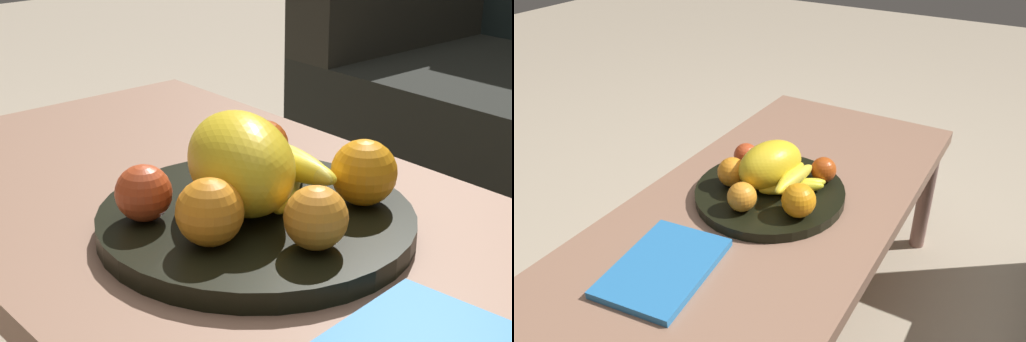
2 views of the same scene
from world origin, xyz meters
The scene contains 11 objects.
ground_plane centered at (0.00, 0.00, 0.00)m, with size 8.00×8.00×0.00m, color tan.
coffee_table centered at (0.00, 0.00, 0.39)m, with size 1.29×0.60×0.43m.
fruit_bowl centered at (-0.04, -0.01, 0.44)m, with size 0.37×0.37×0.03m, color black.
melon_large_front centered at (-0.05, -0.02, 0.51)m, with size 0.18×0.11×0.11m, color yellow.
orange_front centered at (0.07, -0.02, 0.49)m, with size 0.07×0.07×0.07m, color orange.
orange_left centered at (0.03, 0.10, 0.50)m, with size 0.08×0.08×0.08m, color orange.
orange_right centered at (-0.01, -0.10, 0.49)m, with size 0.07×0.07×0.07m, color orange.
apple_front centered at (-0.10, -0.12, 0.49)m, with size 0.06×0.06×0.06m, color #BE421E.
apple_left centered at (-0.13, 0.09, 0.49)m, with size 0.06×0.06×0.06m, color #B24412.
banana_bunch centered at (-0.05, 0.05, 0.49)m, with size 0.15×0.15×0.06m.
magazine centered at (0.30, -0.06, 0.44)m, with size 0.25×0.18×0.02m, color #2A74B9.
Camera 2 is at (0.86, 0.51, 1.11)m, focal length 35.07 mm.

